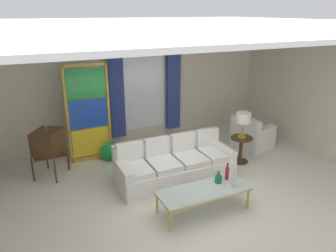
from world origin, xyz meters
The scene contains 16 objects.
ground_plane centered at (0.00, 0.00, 0.00)m, with size 16.00×16.00×0.00m, color silver.
wall_rear centered at (0.00, 3.06, 1.50)m, with size 8.00×0.12×3.00m, color beige.
wall_right centered at (3.66, 0.60, 1.50)m, with size 0.12×7.00×3.00m, color beige.
ceiling_slab centered at (0.00, 0.80, 3.02)m, with size 8.00×7.60×0.04m, color white.
curtained_window centered at (0.30, 2.89, 1.74)m, with size 2.00×0.17×2.70m.
couch_white_long centered at (0.02, 0.66, 0.31)m, with size 2.34×0.93×0.86m.
coffee_table centered at (-0.02, -0.59, 0.38)m, with size 1.55×0.60×0.41m.
bottle_blue_decanter centered at (0.33, -0.49, 0.49)m, with size 0.12×0.12×0.22m.
bottle_crystal_tall centered at (0.53, -0.45, 0.54)m, with size 0.07×0.07×0.32m.
bottle_amber_squat centered at (0.49, -0.72, 0.55)m, with size 0.08×0.08×0.35m.
vintage_tv centered at (-2.23, 1.80, 0.73)m, with size 0.75×0.77×1.35m.
armchair_white centered at (2.48, 1.31, 0.29)m, with size 0.98×0.96×0.80m.
stained_glass_divider centered at (-1.30, 2.22, 1.06)m, with size 0.95×0.05×2.20m.
peacock_figurine centered at (-0.93, 1.91, 0.22)m, with size 0.44×0.60×0.50m.
round_side_table centered at (1.70, 0.70, 0.36)m, with size 0.48×0.48×0.59m.
table_lamp_brass centered at (1.70, 0.70, 1.03)m, with size 0.32×0.32×0.57m.
Camera 1 is at (-2.53, -4.61, 3.23)m, focal length 34.40 mm.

